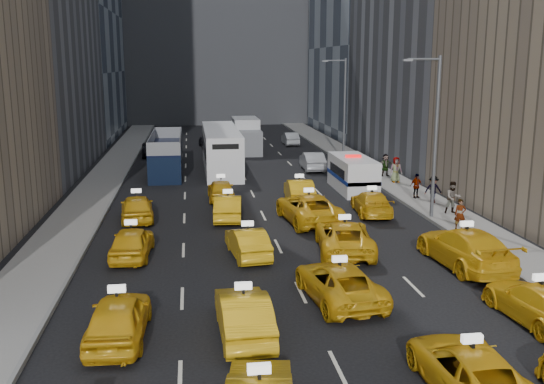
% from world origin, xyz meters
% --- Properties ---
extents(ground, '(160.00, 160.00, 0.00)m').
position_xyz_m(ground, '(0.00, 0.00, 0.00)').
color(ground, black).
rests_on(ground, ground).
extents(sidewalk_west, '(3.00, 90.00, 0.15)m').
position_xyz_m(sidewalk_west, '(-10.50, 25.00, 0.07)').
color(sidewalk_west, gray).
rests_on(sidewalk_west, ground).
extents(sidewalk_east, '(3.00, 90.00, 0.15)m').
position_xyz_m(sidewalk_east, '(10.50, 25.00, 0.07)').
color(sidewalk_east, gray).
rests_on(sidewalk_east, ground).
extents(curb_west, '(0.15, 90.00, 0.18)m').
position_xyz_m(curb_west, '(-9.05, 25.00, 0.09)').
color(curb_west, slate).
rests_on(curb_west, ground).
extents(curb_east, '(0.15, 90.00, 0.18)m').
position_xyz_m(curb_east, '(9.05, 25.00, 0.09)').
color(curb_east, slate).
rests_on(curb_east, ground).
extents(streetlight_near, '(2.15, 0.22, 9.00)m').
position_xyz_m(streetlight_near, '(9.18, 12.00, 4.92)').
color(streetlight_near, '#595B60').
rests_on(streetlight_near, ground).
extents(streetlight_far, '(2.15, 0.22, 9.00)m').
position_xyz_m(streetlight_far, '(9.18, 32.00, 4.92)').
color(streetlight_far, '#595B60').
rests_on(streetlight_far, ground).
extents(taxi_2, '(2.24, 4.80, 1.33)m').
position_xyz_m(taxi_2, '(3.13, -5.71, 0.67)').
color(taxi_2, gold).
rests_on(taxi_2, ground).
extents(taxi_4, '(1.94, 4.45, 1.49)m').
position_xyz_m(taxi_4, '(-6.44, -1.24, 0.75)').
color(taxi_4, gold).
rests_on(taxi_4, ground).
extents(taxi_5, '(1.71, 4.51, 1.47)m').
position_xyz_m(taxi_5, '(-2.49, -1.45, 0.73)').
color(taxi_5, gold).
rests_on(taxi_5, ground).
extents(taxi_6, '(2.85, 5.21, 1.38)m').
position_xyz_m(taxi_6, '(1.25, 1.03, 0.69)').
color(taxi_6, gold).
rests_on(taxi_6, ground).
extents(taxi_7, '(2.30, 4.89, 1.38)m').
position_xyz_m(taxi_7, '(7.47, -1.76, 0.69)').
color(taxi_7, gold).
rests_on(taxi_7, ground).
extents(taxi_8, '(1.92, 4.27, 1.42)m').
position_xyz_m(taxi_8, '(-6.77, 7.21, 0.71)').
color(taxi_8, gold).
rests_on(taxi_8, ground).
extents(taxi_9, '(1.89, 4.19, 1.34)m').
position_xyz_m(taxi_9, '(-1.60, 6.62, 0.67)').
color(taxi_9, gold).
rests_on(taxi_9, ground).
extents(taxi_10, '(3.09, 5.52, 1.46)m').
position_xyz_m(taxi_10, '(2.90, 6.72, 0.73)').
color(taxi_10, gold).
rests_on(taxi_10, ground).
extents(taxi_11, '(2.72, 5.92, 1.68)m').
position_xyz_m(taxi_11, '(7.56, 4.06, 0.84)').
color(taxi_11, gold).
rests_on(taxi_11, ground).
extents(taxi_12, '(2.15, 4.48, 1.48)m').
position_xyz_m(taxi_12, '(-7.08, 13.84, 0.74)').
color(taxi_12, gold).
rests_on(taxi_12, ground).
extents(taxi_13, '(1.84, 4.35, 1.39)m').
position_xyz_m(taxi_13, '(-2.05, 13.41, 0.70)').
color(taxi_13, gold).
rests_on(taxi_13, ground).
extents(taxi_14, '(3.25, 5.97, 1.59)m').
position_xyz_m(taxi_14, '(2.31, 12.24, 0.79)').
color(taxi_14, gold).
rests_on(taxi_14, ground).
extents(taxi_15, '(2.35, 4.79, 1.34)m').
position_xyz_m(taxi_15, '(6.26, 13.49, 0.67)').
color(taxi_15, gold).
rests_on(taxi_15, ground).
extents(taxi_16, '(1.63, 4.01, 1.36)m').
position_xyz_m(taxi_16, '(-2.18, 18.33, 0.68)').
color(taxi_16, gold).
rests_on(taxi_16, ground).
extents(taxi_17, '(1.75, 4.48, 1.46)m').
position_xyz_m(taxi_17, '(2.67, 17.18, 0.73)').
color(taxi_17, gold).
rests_on(taxi_17, ground).
extents(nypd_van, '(2.74, 5.96, 2.48)m').
position_xyz_m(nypd_van, '(6.92, 20.11, 1.12)').
color(nypd_van, white).
rests_on(nypd_van, ground).
extents(double_decker, '(2.52, 10.55, 3.06)m').
position_xyz_m(double_decker, '(-5.95, 28.89, 1.51)').
color(double_decker, black).
rests_on(double_decker, ground).
extents(city_bus, '(3.98, 13.25, 3.37)m').
position_xyz_m(city_bus, '(-1.57, 29.75, 1.67)').
color(city_bus, white).
rests_on(city_bus, ground).
extents(box_truck, '(3.11, 7.33, 3.26)m').
position_xyz_m(box_truck, '(1.41, 39.49, 1.61)').
color(box_truck, silver).
rests_on(box_truck, ground).
extents(misc_car_0, '(1.74, 4.58, 1.49)m').
position_xyz_m(misc_car_0, '(5.81, 28.52, 0.74)').
color(misc_car_0, '#AAADB2').
rests_on(misc_car_0, ground).
extents(misc_car_1, '(2.83, 5.51, 1.49)m').
position_xyz_m(misc_car_1, '(-7.37, 38.43, 0.74)').
color(misc_car_1, black).
rests_on(misc_car_1, ground).
extents(misc_car_2, '(2.63, 5.84, 1.66)m').
position_xyz_m(misc_car_2, '(1.18, 47.88, 0.83)').
color(misc_car_2, slate).
rests_on(misc_car_2, ground).
extents(misc_car_3, '(2.36, 4.79, 1.57)m').
position_xyz_m(misc_car_3, '(-2.08, 42.98, 0.79)').
color(misc_car_3, black).
rests_on(misc_car_3, ground).
extents(misc_car_4, '(1.42, 4.08, 1.34)m').
position_xyz_m(misc_car_4, '(6.57, 44.13, 0.67)').
color(misc_car_4, '#999CA0').
rests_on(misc_car_4, ground).
extents(pedestrian_0, '(0.66, 0.51, 1.60)m').
position_xyz_m(pedestrian_0, '(9.68, 9.20, 0.95)').
color(pedestrian_0, gray).
rests_on(pedestrian_0, sidewalk_east).
extents(pedestrian_1, '(0.92, 0.54, 1.85)m').
position_xyz_m(pedestrian_1, '(10.76, 12.50, 1.07)').
color(pedestrian_1, gray).
rests_on(pedestrian_1, sidewalk_east).
extents(pedestrian_2, '(1.13, 0.58, 1.67)m').
position_xyz_m(pedestrian_2, '(10.71, 15.24, 0.98)').
color(pedestrian_2, gray).
rests_on(pedestrian_2, sidewalk_east).
extents(pedestrian_3, '(1.00, 0.64, 1.57)m').
position_xyz_m(pedestrian_3, '(10.16, 16.66, 0.93)').
color(pedestrian_3, gray).
rests_on(pedestrian_3, sidewalk_east).
extents(pedestrian_4, '(0.93, 0.54, 1.84)m').
position_xyz_m(pedestrian_4, '(10.61, 21.88, 1.07)').
color(pedestrian_4, gray).
rests_on(pedestrian_4, sidewalk_east).
extents(pedestrian_5, '(1.62, 0.66, 1.69)m').
position_xyz_m(pedestrian_5, '(10.63, 24.34, 1.00)').
color(pedestrian_5, gray).
rests_on(pedestrian_5, sidewalk_east).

